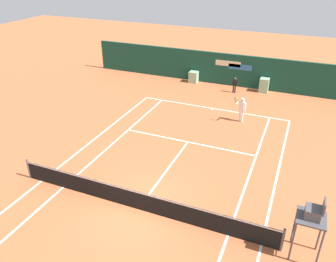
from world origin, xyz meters
TOP-DOWN VIEW (x-y plane):
  - ground_plane at (-0.00, 0.58)m, footprint 80.00×80.00m
  - tennis_net at (0.00, 0.00)m, footprint 12.10×0.10m
  - sponsor_back_wall at (0.01, 16.97)m, footprint 25.00×1.02m
  - umpire_chair at (6.77, 0.12)m, footprint 1.00×1.00m
  - player_on_baseline at (2.27, 10.35)m, footprint 0.79×0.68m
  - ball_kid_centre_post at (0.69, 15.39)m, footprint 0.42×0.18m
  - tennis_ball_by_sideline at (2.38, 6.71)m, footprint 0.07×0.07m
  - tennis_ball_mid_court at (-3.95, 5.30)m, footprint 0.07×0.07m

SIDE VIEW (x-z plane):
  - ground_plane at x=0.00m, z-range 0.00..0.01m
  - tennis_ball_by_sideline at x=2.38m, z-range 0.00..0.07m
  - tennis_ball_mid_court at x=-3.95m, z-range 0.00..0.07m
  - tennis_net at x=0.00m, z-range -0.02..1.05m
  - ball_kid_centre_post at x=0.69m, z-range 0.10..1.36m
  - player_on_baseline at x=2.27m, z-range 0.06..1.93m
  - sponsor_back_wall at x=0.01m, z-range -0.05..2.60m
  - umpire_chair at x=6.77m, z-range 0.48..3.09m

